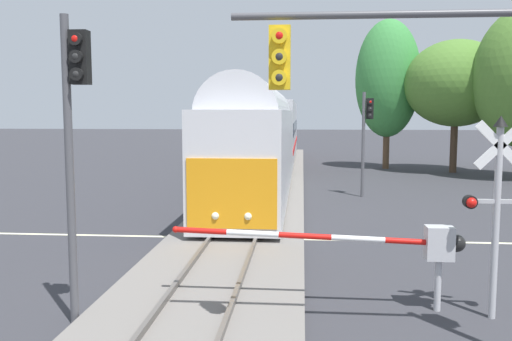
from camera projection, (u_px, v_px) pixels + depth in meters
name	position (u px, v px, depth m)	size (l,w,h in m)	color
ground_plane	(237.00, 238.00, 18.10)	(220.00, 220.00, 0.00)	#333338
road_centre_stripe	(237.00, 238.00, 18.10)	(44.00, 0.20, 0.01)	beige
railway_track	(237.00, 235.00, 18.09)	(4.40, 80.00, 0.32)	slate
commuter_train	(270.00, 133.00, 35.40)	(3.04, 41.32, 5.16)	silver
crossing_gate_near	(404.00, 244.00, 11.42)	(6.16, 0.40, 1.80)	#B7B7BC
crossing_signal_mast	(498.00, 197.00, 10.80)	(1.36, 0.44, 4.09)	#B2B2B7
traffic_signal_median	(74.00, 121.00, 10.36)	(0.53, 0.38, 5.97)	#4C4C51
traffic_signal_far_side	(366.00, 127.00, 26.49)	(0.53, 0.38, 5.10)	#4C4C51
traffic_signal_near_right	(466.00, 90.00, 8.48)	(5.60, 0.38, 5.91)	#4C4C51
elm_centre_background	(388.00, 79.00, 39.48)	(4.63, 4.63, 10.74)	brown
oak_far_right	(456.00, 83.00, 37.00)	(6.88, 6.88, 8.98)	#4C3828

